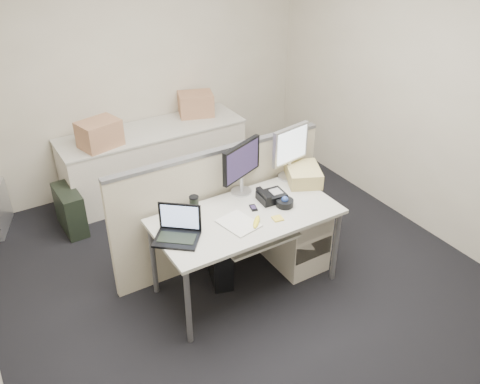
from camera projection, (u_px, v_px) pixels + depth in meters
floor at (246, 285)px, 4.44m from camera, size 4.00×4.50×0.01m
wall_back at (135, 66)px, 5.39m from camera, size 4.00×0.02×2.70m
wall_right at (432, 95)px, 4.63m from camera, size 0.02×4.50×2.70m
desk at (246, 222)px, 4.10m from camera, size 1.50×0.75×0.73m
keyboard_tray at (258, 237)px, 3.99m from camera, size 0.62×0.32×0.02m
drawer_pedestal at (295, 232)px, 4.55m from camera, size 0.40×0.55×0.65m
cubicle_partition at (220, 208)px, 4.48m from camera, size 2.00×0.06×1.10m
back_counter at (155, 161)px, 5.67m from camera, size 2.00×0.60×0.72m
monitor_main at (241, 169)px, 4.25m from camera, size 0.49×0.34×0.46m
monitor_small at (290, 153)px, 4.46m from camera, size 0.43×0.27×0.49m
laptop at (176, 227)px, 3.71m from camera, size 0.41×0.40×0.24m
trackball at (285, 203)px, 4.16m from camera, size 0.16×0.16×0.06m
desk_phone at (272, 197)px, 4.24m from camera, size 0.23×0.20×0.07m
paper_stack at (239, 223)px, 3.95m from camera, size 0.29×0.34×0.01m
sticky_pad at (278, 218)px, 4.01m from camera, size 0.09×0.09×0.01m
travel_mug at (194, 206)px, 4.03m from camera, size 0.09×0.09×0.16m
banana at (256, 222)px, 3.94m from camera, size 0.15×0.16×0.04m
cellphone at (253, 208)px, 4.14m from camera, size 0.07×0.10×0.01m
manila_folders at (303, 174)px, 4.50m from camera, size 0.41×0.44×0.13m
keyboard at (250, 234)px, 3.98m from camera, size 0.42×0.21×0.02m
pc_tower_desk at (219, 260)px, 4.42m from camera, size 0.28×0.44×0.38m
pc_tower_spare_dark at (70, 210)px, 5.05m from camera, size 0.20×0.49×0.45m
cardboard_box_left at (100, 135)px, 5.05m from camera, size 0.45×0.38×0.29m
cardboard_box_right at (196, 105)px, 5.77m from camera, size 0.45×0.40×0.27m
red_binder at (104, 134)px, 5.09m from camera, size 0.10×0.30×0.27m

